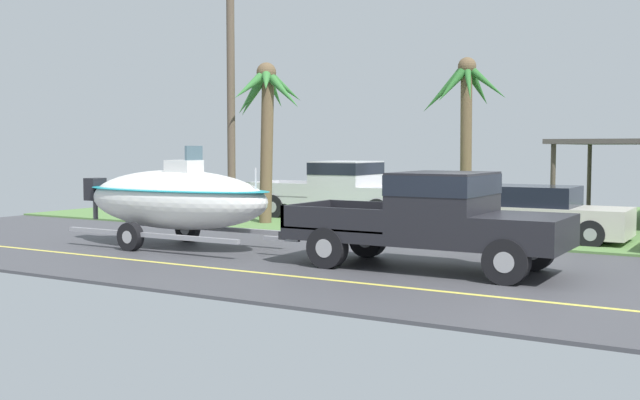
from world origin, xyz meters
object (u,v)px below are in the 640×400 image
palm_tree_near_left (465,100)px  utility_pole (231,88)px  parked_pickup_background (345,187)px  pickup_truck_towing (442,216)px  boat_on_trailer (175,199)px  palm_tree_far_left (266,106)px  parked_sedan_near (530,214)px

palm_tree_near_left → utility_pole: size_ratio=0.68×
parked_pickup_background → utility_pole: size_ratio=0.76×
pickup_truck_towing → palm_tree_near_left: size_ratio=1.04×
palm_tree_near_left → boat_on_trailer: bearing=-105.1°
pickup_truck_towing → parked_pickup_background: bearing=129.0°
pickup_truck_towing → palm_tree_far_left: 9.99m
pickup_truck_towing → utility_pole: (-8.71, 4.91, 3.09)m
utility_pole → parked_sedan_near: bearing=4.2°
boat_on_trailer → palm_tree_far_left: bearing=102.8°
parked_sedan_near → palm_tree_far_left: palm_tree_far_left is taller
parked_pickup_background → palm_tree_far_left: bearing=-121.0°
pickup_truck_towing → boat_on_trailer: boat_on_trailer is taller
palm_tree_near_left → parked_sedan_near: bearing=-56.0°
parked_sedan_near → palm_tree_far_left: bearing=180.0°
pickup_truck_towing → parked_sedan_near: pickup_truck_towing is taller
parked_pickup_background → palm_tree_far_left: palm_tree_far_left is taller
utility_pole → palm_tree_near_left: bearing=50.9°
parked_sedan_near → palm_tree_far_left: size_ratio=0.94×
parked_sedan_near → palm_tree_near_left: 7.52m
pickup_truck_towing → utility_pole: 10.47m
pickup_truck_towing → palm_tree_near_left: (-3.61, 11.18, 2.89)m
palm_tree_near_left → palm_tree_far_left: (-4.28, -5.62, -0.33)m
boat_on_trailer → utility_pole: bearing=113.0°
palm_tree_near_left → pickup_truck_towing: bearing=-72.1°
utility_pole → parked_pickup_background: bearing=53.4°
boat_on_trailer → palm_tree_near_left: (3.01, 11.18, 2.80)m
utility_pole → boat_on_trailer: bearing=-67.0°
parked_sedan_near → palm_tree_far_left: (-8.07, 0.00, 2.94)m
parked_pickup_background → pickup_truck_towing: bearing=-51.0°
parked_sedan_near → palm_tree_near_left: size_ratio=0.86×
palm_tree_near_left → parked_pickup_background: bearing=-131.4°
pickup_truck_towing → boat_on_trailer: size_ratio=0.90×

